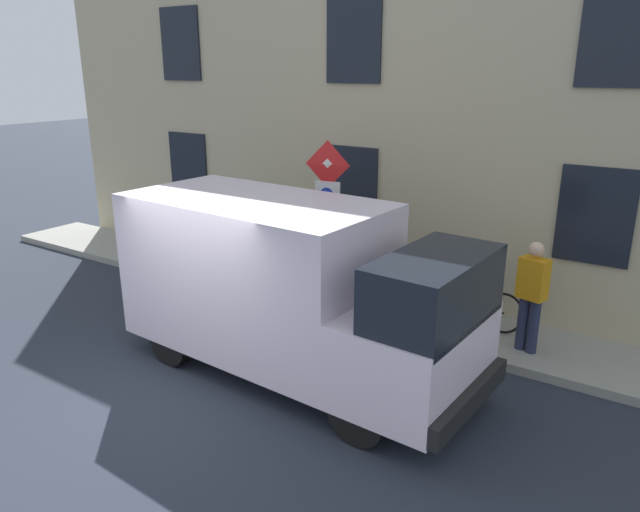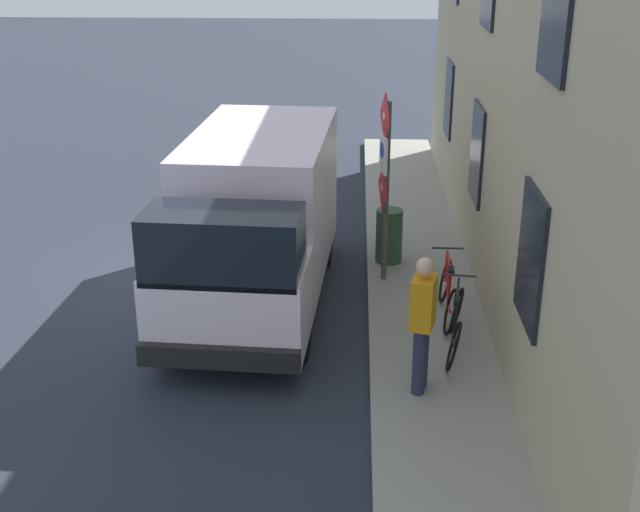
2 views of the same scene
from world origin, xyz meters
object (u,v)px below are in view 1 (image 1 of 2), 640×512
delivery_van (289,286)px  litter_bin (297,277)px  sign_post_stacked (328,211)px  pedestrian (532,293)px  bicycle_red (419,291)px  bicycle_black (474,302)px

delivery_van → litter_bin: bearing=126.2°
sign_post_stacked → pedestrian: size_ratio=1.67×
bicycle_red → delivery_van: bearing=76.6°
bicycle_black → bicycle_red: bearing=8.3°
sign_post_stacked → pedestrian: bearing=-83.4°
sign_post_stacked → bicycle_black: bearing=-68.5°
bicycle_red → litter_bin: litter_bin is taller
delivery_van → litter_bin: (2.04, 1.33, -0.74)m
sign_post_stacked → bicycle_red: 2.17m
bicycle_black → litter_bin: (-0.77, 3.07, 0.08)m
sign_post_stacked → pedestrian: 3.48m
pedestrian → litter_bin: 4.13m
delivery_van → bicycle_black: (2.81, -1.75, -0.82)m
sign_post_stacked → bicycle_black: sign_post_stacked is taller
sign_post_stacked → bicycle_black: size_ratio=1.67×
litter_bin → bicycle_red: bearing=-69.7°
delivery_van → litter_bin: delivery_van is taller
bicycle_red → litter_bin: 2.22m
litter_bin → pedestrian: bearing=-86.6°
bicycle_red → pedestrian: bearing=166.9°
bicycle_red → pedestrian: size_ratio=1.00×
sign_post_stacked → pedestrian: (0.39, -3.34, -0.89)m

